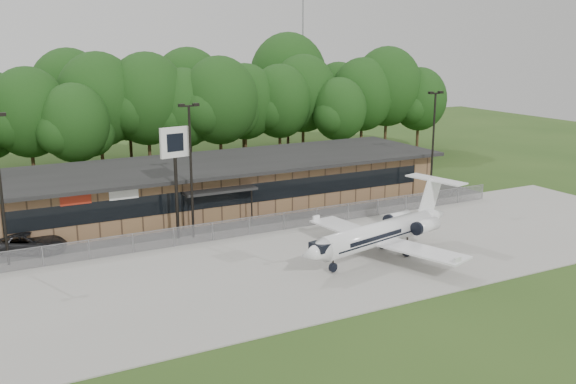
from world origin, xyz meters
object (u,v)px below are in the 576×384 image
business_jet (383,233)px  suv (28,243)px  terminal (218,184)px  pole_sign (175,154)px

business_jet → suv: size_ratio=2.70×
terminal → business_jet: business_jet is taller
pole_sign → terminal: bearing=40.9°
suv → pole_sign: bearing=-74.2°
terminal → suv: (-16.54, -5.26, -1.43)m
suv → pole_sign: 12.09m
business_jet → pole_sign: (-11.19, 10.60, 4.79)m
business_jet → suv: 24.99m
terminal → business_jet: bearing=-74.0°
terminal → pole_sign: bearing=-130.4°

